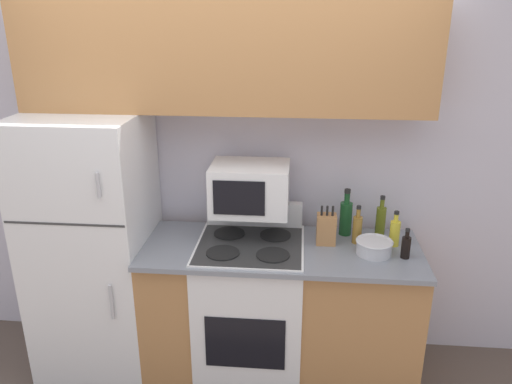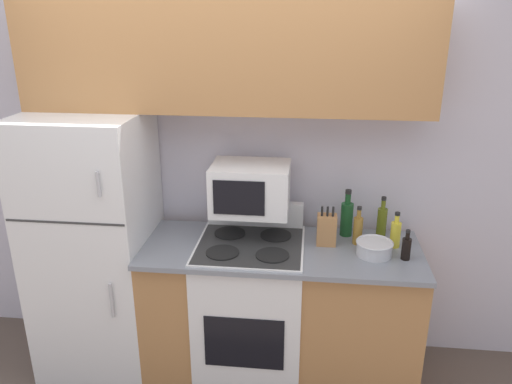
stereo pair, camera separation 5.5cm
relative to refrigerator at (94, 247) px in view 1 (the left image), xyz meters
name	(u,v)px [view 1 (the left image)]	position (x,y,z in m)	size (l,w,h in m)	color
wall_back	(231,168)	(0.83, 0.37, 0.43)	(8.00, 0.05, 2.55)	silver
lower_cabinets	(280,311)	(1.18, -0.03, -0.38)	(1.66, 0.65, 0.92)	#B27A47
refrigerator	(94,247)	(0.00, 0.00, 0.00)	(0.70, 0.69, 1.69)	white
upper_cabinets	(224,57)	(0.83, 0.17, 1.15)	(2.36, 0.35, 0.61)	#B27A47
stove	(250,308)	(0.99, -0.04, -0.36)	(0.64, 0.63, 1.09)	white
microwave	(250,188)	(0.98, 0.08, 0.40)	(0.46, 0.35, 0.29)	white
knife_block	(326,229)	(1.44, 0.03, 0.17)	(0.11, 0.09, 0.25)	#B27A47
bowl	(374,247)	(1.72, -0.08, 0.12)	(0.21, 0.21, 0.09)	silver
bottle_wine_green	(346,217)	(1.57, 0.17, 0.19)	(0.08, 0.08, 0.30)	#194C23
bottle_vinegar	(357,228)	(1.63, 0.06, 0.17)	(0.06, 0.06, 0.24)	olive
bottle_cooking_spray	(395,232)	(1.85, 0.04, 0.16)	(0.06, 0.06, 0.22)	gold
bottle_olive_oil	(381,220)	(1.79, 0.18, 0.18)	(0.06, 0.06, 0.26)	#5B6619
bottle_soy_sauce	(406,246)	(1.89, -0.12, 0.15)	(0.05, 0.05, 0.18)	black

